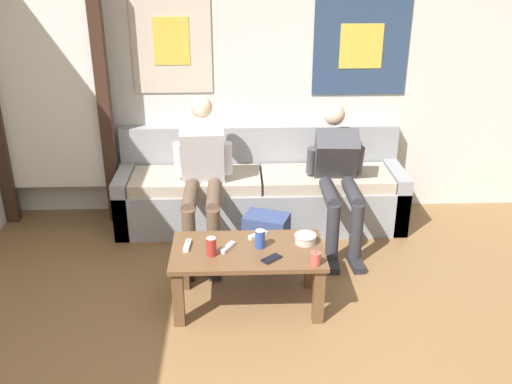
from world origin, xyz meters
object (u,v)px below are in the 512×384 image
object	(u,v)px
coffee_table	(248,260)
drink_can_blue	(260,239)
person_seated_adult	(202,172)
backpack	(266,239)
ceramic_bowl	(305,238)
cell_phone	(272,259)
game_controller_far_center	(258,235)
couch	(261,192)
person_seated_teen	(338,173)
pillar_candle	(315,259)
game_controller_near_left	(228,247)
game_controller_near_right	(187,245)
drink_can_red	(211,247)

from	to	relation	value
coffee_table	drink_can_blue	distance (m)	0.17
person_seated_adult	drink_can_blue	size ratio (longest dim) A/B	9.38
backpack	ceramic_bowl	bearing A→B (deg)	-64.60
ceramic_bowl	cell_phone	world-z (taller)	ceramic_bowl
drink_can_blue	game_controller_far_center	world-z (taller)	drink_can_blue
couch	person_seated_teen	distance (m)	0.75
pillar_candle	game_controller_near_left	world-z (taller)	pillar_candle
game_controller_far_center	couch	bearing A→B (deg)	86.40
person_seated_teen	person_seated_adult	bearing A→B (deg)	-177.92
game_controller_near_right	couch	bearing A→B (deg)	65.97
game_controller_near_right	game_controller_far_center	size ratio (longest dim) A/B	1.07
person_seated_adult	drink_can_blue	distance (m)	0.97
person_seated_teen	game_controller_near_right	xyz separation A→B (m)	(-1.14, -0.88, -0.15)
backpack	game_controller_far_center	xyz separation A→B (m)	(-0.08, -0.40, 0.25)
coffee_table	person_seated_teen	xyz separation A→B (m)	(0.74, 0.93, 0.24)
drink_can_blue	coffee_table	bearing A→B (deg)	-162.87
game_controller_far_center	cell_phone	distance (m)	0.32
ceramic_bowl	coffee_table	bearing A→B (deg)	-168.90
backpack	drink_can_red	size ratio (longest dim) A/B	3.08
drink_can_red	game_controller_near_right	xyz separation A→B (m)	(-0.16, 0.11, -0.05)
person_seated_teen	ceramic_bowl	world-z (taller)	person_seated_teen
coffee_table	ceramic_bowl	world-z (taller)	ceramic_bowl
person_seated_adult	drink_can_red	xyz separation A→B (m)	(0.10, -0.95, -0.14)
drink_can_red	game_controller_near_right	bearing A→B (deg)	145.82
game_controller_far_center	backpack	bearing A→B (deg)	79.06
cell_phone	backpack	bearing A→B (deg)	89.72
coffee_table	pillar_candle	size ratio (longest dim) A/B	10.44
couch	pillar_candle	bearing A→B (deg)	-79.37
game_controller_near_right	cell_phone	distance (m)	0.57
couch	game_controller_near_left	world-z (taller)	couch
ceramic_bowl	game_controller_near_right	world-z (taller)	ceramic_bowl
person_seated_teen	pillar_candle	bearing A→B (deg)	-106.06
backpack	game_controller_far_center	world-z (taller)	game_controller_far_center
backpack	game_controller_near_left	bearing A→B (deg)	-116.60
game_controller_near_left	game_controller_far_center	size ratio (longest dim) A/B	1.03
drink_can_blue	game_controller_near_left	distance (m)	0.22
person_seated_teen	game_controller_far_center	size ratio (longest dim) A/B	7.72
couch	ceramic_bowl	size ratio (longest dim) A/B	16.29
drink_can_red	game_controller_near_right	distance (m)	0.20
coffee_table	drink_can_red	size ratio (longest dim) A/B	8.08
couch	cell_phone	xyz separation A→B (m)	(0.01, -1.39, 0.15)
couch	drink_can_red	world-z (taller)	couch
person_seated_teen	drink_can_blue	xyz separation A→B (m)	(-0.66, -0.90, -0.10)
couch	ceramic_bowl	bearing A→B (deg)	-78.23
coffee_table	game_controller_near_right	distance (m)	0.41
drink_can_red	game_controller_far_center	distance (m)	0.39
drink_can_blue	game_controller_near_right	distance (m)	0.48
coffee_table	person_seated_teen	distance (m)	1.21
drink_can_blue	drink_can_red	size ratio (longest dim) A/B	1.00
ceramic_bowl	cell_phone	size ratio (longest dim) A/B	1.03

